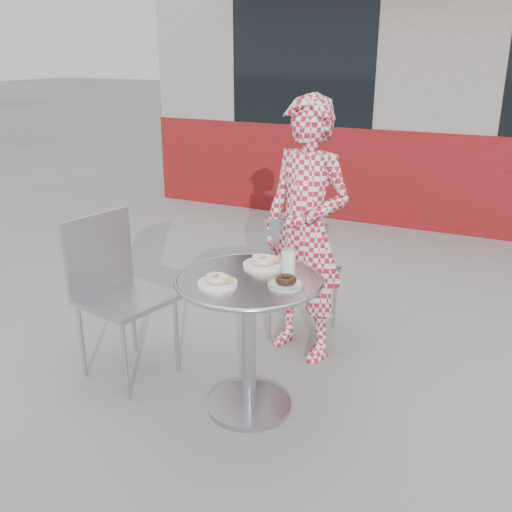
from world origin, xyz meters
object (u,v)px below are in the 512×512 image
at_px(plate_near, 218,281).
at_px(bistro_table, 249,312).
at_px(chair_left, 127,328).
at_px(plate_checker, 286,283).
at_px(seated_person, 306,231).
at_px(plate_far, 264,262).
at_px(milk_cup, 288,261).
at_px(chair_far, 302,299).

bearing_deg(plate_near, bistro_table, 55.43).
height_order(chair_left, plate_checker, chair_left).
height_order(seated_person, plate_near, seated_person).
xyz_separation_m(plate_near, plate_checker, (0.29, 0.13, -0.01)).
bearing_deg(plate_far, milk_cup, -7.21).
bearing_deg(plate_far, plate_near, -105.49).
relative_size(bistro_table, plate_far, 3.57).
bearing_deg(plate_near, plate_far, 74.51).
bearing_deg(bistro_table, plate_far, 91.54).
height_order(chair_far, plate_far, chair_far).
distance_m(chair_left, plate_near, 0.84).
distance_m(seated_person, plate_near, 0.83).
distance_m(chair_left, seated_person, 1.15).
relative_size(seated_person, plate_far, 7.55).
xyz_separation_m(bistro_table, chair_left, (-0.77, 0.01, -0.27)).
distance_m(chair_far, plate_near, 1.13).
bearing_deg(plate_far, chair_left, -167.29).
xyz_separation_m(chair_far, plate_near, (-0.03, -1.01, 0.49)).
xyz_separation_m(plate_far, plate_near, (-0.09, -0.31, -0.00)).
height_order(chair_far, milk_cup, milk_cup).
bearing_deg(milk_cup, chair_left, -170.29).
distance_m(chair_left, milk_cup, 1.05).
relative_size(bistro_table, seated_person, 0.47).
relative_size(plate_far, plate_near, 1.10).
bearing_deg(plate_checker, milk_cup, 109.58).
height_order(chair_far, seated_person, seated_person).
xyz_separation_m(seated_person, milk_cup, (0.11, -0.53, 0.01)).
height_order(seated_person, milk_cup, seated_person).
bearing_deg(chair_left, chair_far, -27.42).
relative_size(chair_far, plate_far, 4.02).
relative_size(chair_far, chair_left, 0.90).
relative_size(bistro_table, plate_checker, 4.23).
height_order(bistro_table, plate_checker, plate_checker).
bearing_deg(bistro_table, chair_left, 179.41).
relative_size(bistro_table, milk_cup, 6.20).
bearing_deg(plate_near, plate_checker, 23.98).
distance_m(bistro_table, chair_far, 0.93).
relative_size(plate_near, milk_cup, 1.59).
bearing_deg(chair_left, plate_checker, -78.81).
bearing_deg(plate_far, seated_person, 87.15).
xyz_separation_m(seated_person, plate_checker, (0.18, -0.70, -0.03)).
xyz_separation_m(chair_far, plate_checker, (0.25, -0.88, 0.49)).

